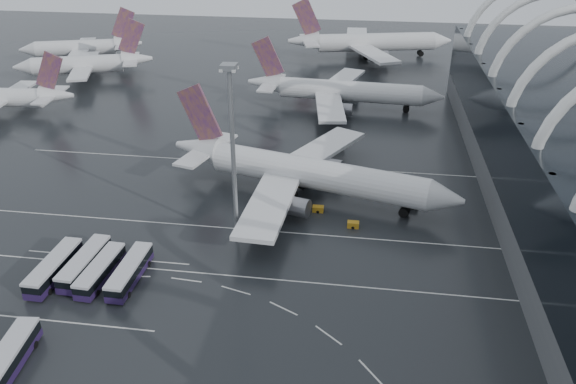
# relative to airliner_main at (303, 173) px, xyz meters

# --- Properties ---
(ground) EXTENTS (420.00, 420.00, 0.00)m
(ground) POSITION_rel_airliner_main_xyz_m (-5.35, -26.28, -5.08)
(ground) COLOR black
(ground) RESTS_ON ground
(lane_marking_near) EXTENTS (120.00, 0.25, 0.01)m
(lane_marking_near) POSITION_rel_airliner_main_xyz_m (-5.35, -28.28, -5.08)
(lane_marking_near) COLOR silver
(lane_marking_near) RESTS_ON ground
(lane_marking_mid) EXTENTS (120.00, 0.25, 0.01)m
(lane_marking_mid) POSITION_rel_airliner_main_xyz_m (-5.35, -14.28, -5.08)
(lane_marking_mid) COLOR silver
(lane_marking_mid) RESTS_ON ground
(lane_marking_far) EXTENTS (120.00, 0.25, 0.01)m
(lane_marking_far) POSITION_rel_airliner_main_xyz_m (-5.35, 13.72, -5.08)
(lane_marking_far) COLOR silver
(lane_marking_far) RESTS_ON ground
(bus_bay_line_south) EXTENTS (28.00, 0.25, 0.01)m
(bus_bay_line_south) POSITION_rel_airliner_main_xyz_m (-29.35, -42.28, -5.08)
(bus_bay_line_south) COLOR silver
(bus_bay_line_south) RESTS_ON ground
(bus_bay_line_north) EXTENTS (28.00, 0.25, 0.01)m
(bus_bay_line_north) POSITION_rel_airliner_main_xyz_m (-29.35, -26.28, -5.08)
(bus_bay_line_north) COLOR silver
(bus_bay_line_north) RESTS_ON ground
(airliner_main) EXTENTS (59.16, 51.16, 20.30)m
(airliner_main) POSITION_rel_airliner_main_xyz_m (0.00, 0.00, 0.00)
(airliner_main) COLOR silver
(airliner_main) RESTS_ON ground
(airliner_gate_b) EXTENTS (55.05, 49.39, 19.11)m
(airliner_gate_b) POSITION_rel_airliner_main_xyz_m (3.87, 54.18, -0.30)
(airliner_gate_b) COLOR silver
(airliner_gate_b) RESTS_ON ground
(airliner_gate_c) EXTENTS (60.65, 55.07, 21.78)m
(airliner_gate_c) POSITION_rel_airliner_main_xyz_m (10.40, 111.83, 0.36)
(airliner_gate_c) COLOR silver
(airliner_gate_c) RESTS_ON ground
(jet_remote_west) EXTENTS (39.99, 32.24, 17.40)m
(jet_remote_west) POSITION_rel_airliner_main_xyz_m (-86.23, 36.42, -0.59)
(jet_remote_west) COLOR silver
(jet_remote_west) RESTS_ON ground
(jet_remote_mid) EXTENTS (42.99, 34.96, 19.07)m
(jet_remote_mid) POSITION_rel_airliner_main_xyz_m (-79.13, 70.56, -0.16)
(jet_remote_mid) COLOR silver
(jet_remote_mid) RESTS_ON ground
(jet_remote_far) EXTENTS (42.35, 34.41, 18.71)m
(jet_remote_far) POSITION_rel_airliner_main_xyz_m (-90.74, 92.14, -0.25)
(jet_remote_far) COLOR silver
(jet_remote_far) RESTS_ON ground
(bus_row_near_a) EXTENTS (3.35, 13.16, 3.23)m
(bus_row_near_a) POSITION_rel_airliner_main_xyz_m (-35.01, -32.54, -3.31)
(bus_row_near_a) COLOR #221440
(bus_row_near_a) RESTS_ON ground
(bus_row_near_b) EXTENTS (3.46, 12.91, 3.15)m
(bus_row_near_b) POSITION_rel_airliner_main_xyz_m (-30.90, -30.72, -3.35)
(bus_row_near_b) COLOR #221440
(bus_row_near_b) RESTS_ON ground
(bus_row_near_c) EXTENTS (3.32, 12.30, 3.00)m
(bus_row_near_c) POSITION_rel_airliner_main_xyz_m (-27.65, -32.06, -3.43)
(bus_row_near_c) COLOR #221440
(bus_row_near_c) RESTS_ON ground
(bus_row_near_d) EXTENTS (3.10, 12.59, 3.09)m
(bus_row_near_d) POSITION_rel_airliner_main_xyz_m (-23.02, -31.73, -3.38)
(bus_row_near_d) COLOR #221440
(bus_row_near_d) RESTS_ON ground
(bus_row_far_b) EXTENTS (4.23, 13.17, 3.19)m
(bus_row_far_b) POSITION_rel_airliner_main_xyz_m (-30.73, -51.82, -3.33)
(bus_row_far_b) COLOR #221440
(bus_row_far_b) RESTS_ON ground
(floodlight_mast) EXTENTS (2.36, 2.36, 30.79)m
(floodlight_mast) POSITION_rel_airliner_main_xyz_m (-9.35, -17.57, 14.28)
(floodlight_mast) COLOR gray
(floodlight_mast) RESTS_ON ground
(gse_cart_belly_a) EXTENTS (2.09, 1.24, 1.14)m
(gse_cart_belly_a) POSITION_rel_airliner_main_xyz_m (10.47, -10.82, -4.51)
(gse_cart_belly_a) COLOR #B78018
(gse_cart_belly_a) RESTS_ON ground
(gse_cart_belly_b) EXTENTS (2.51, 1.48, 1.37)m
(gse_cart_belly_b) POSITION_rel_airliner_main_xyz_m (23.09, 2.82, -4.40)
(gse_cart_belly_b) COLOR slate
(gse_cart_belly_b) RESTS_ON ground
(gse_cart_belly_c) EXTENTS (2.09, 1.23, 1.14)m
(gse_cart_belly_c) POSITION_rel_airliner_main_xyz_m (3.67, -6.00, -4.51)
(gse_cart_belly_c) COLOR #B78018
(gse_cart_belly_c) RESTS_ON ground
(gse_cart_belly_d) EXTENTS (2.04, 1.21, 1.11)m
(gse_cart_belly_d) POSITION_rel_airliner_main_xyz_m (21.44, -2.07, -4.53)
(gse_cart_belly_d) COLOR slate
(gse_cart_belly_d) RESTS_ON ground
(gse_cart_belly_e) EXTENTS (1.91, 1.13, 1.04)m
(gse_cart_belly_e) POSITION_rel_airliner_main_xyz_m (12.91, 10.32, -4.56)
(gse_cart_belly_e) COLOR #B78018
(gse_cart_belly_e) RESTS_ON ground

